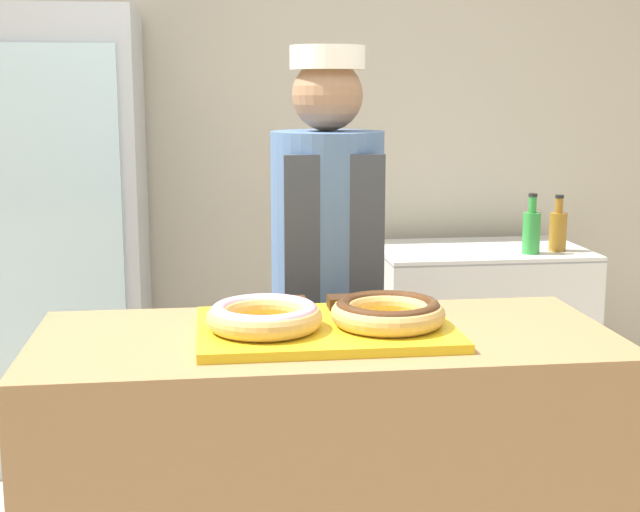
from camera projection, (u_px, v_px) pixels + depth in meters
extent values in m
cube|color=#BCB29E|center=(266.00, 137.00, 4.25)|extent=(8.00, 0.06, 2.70)
cube|color=#997047|center=(325.00, 512.00, 2.33)|extent=(1.46, 0.64, 0.97)
cube|color=yellow|center=(325.00, 329.00, 2.24)|extent=(0.64, 0.45, 0.02)
torus|color=tan|center=(264.00, 318.00, 2.18)|extent=(0.29, 0.29, 0.06)
torus|color=#EFADC6|center=(264.00, 311.00, 2.18)|extent=(0.26, 0.26, 0.04)
torus|color=tan|center=(388.00, 314.00, 2.22)|extent=(0.29, 0.29, 0.06)
torus|color=#472814|center=(388.00, 307.00, 2.22)|extent=(0.26, 0.26, 0.04)
cube|color=#382111|center=(293.00, 304.00, 2.38)|extent=(0.07, 0.07, 0.03)
cube|color=#382111|center=(341.00, 302.00, 2.40)|extent=(0.07, 0.07, 0.03)
cylinder|color=#4C4C51|center=(327.00, 441.00, 2.98)|extent=(0.26, 0.26, 0.82)
cylinder|color=#4C6B99|center=(327.00, 228.00, 2.85)|extent=(0.36, 0.36, 0.62)
cube|color=#383D47|center=(334.00, 364.00, 2.76)|extent=(0.31, 0.02, 1.30)
sphere|color=#936B4C|center=(327.00, 95.00, 2.77)|extent=(0.22, 0.22, 0.22)
cylinder|color=white|center=(327.00, 58.00, 2.75)|extent=(0.23, 0.23, 0.07)
cube|color=#ADB2B7|center=(68.00, 237.00, 3.82)|extent=(0.65, 0.67, 1.90)
cube|color=silver|center=(54.00, 242.00, 3.48)|extent=(0.53, 0.02, 1.52)
cube|color=silver|center=(478.00, 339.00, 4.15)|extent=(0.94, 0.60, 0.86)
cube|color=gray|center=(481.00, 252.00, 4.07)|extent=(0.94, 0.60, 0.01)
cylinder|color=#99661E|center=(558.00, 232.00, 3.98)|extent=(0.08, 0.08, 0.17)
cylinder|color=#99661E|center=(559.00, 206.00, 3.96)|extent=(0.03, 0.03, 0.07)
cylinder|color=black|center=(560.00, 197.00, 3.95)|extent=(0.04, 0.04, 0.01)
cylinder|color=#2D8C38|center=(531.00, 233.00, 3.91)|extent=(0.08, 0.08, 0.18)
cylinder|color=#2D8C38|center=(533.00, 205.00, 3.89)|extent=(0.03, 0.03, 0.07)
cylinder|color=black|center=(533.00, 195.00, 3.88)|extent=(0.04, 0.04, 0.01)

